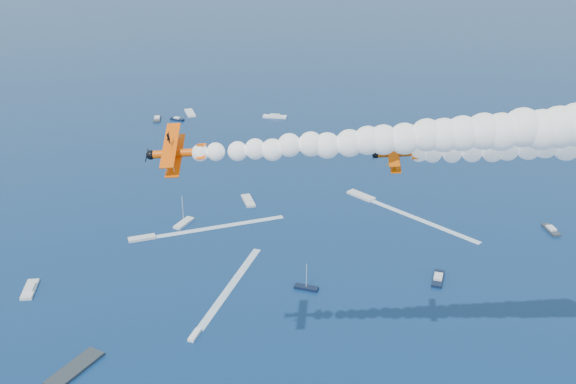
# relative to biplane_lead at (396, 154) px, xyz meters

# --- Properties ---
(biplane_lead) EXTENTS (7.73, 9.42, 7.45)m
(biplane_lead) POSITION_rel_biplane_lead_xyz_m (0.00, 0.00, 0.00)
(biplane_lead) COLOR #D65004
(biplane_trail) EXTENTS (10.28, 12.30, 9.09)m
(biplane_trail) POSITION_rel_biplane_lead_xyz_m (-29.66, -9.47, 1.17)
(biplane_trail) COLOR #FF5405
(smoke_trail_trail) EXTENTS (64.77, 31.01, 11.21)m
(smoke_trail_trail) POSITION_rel_biplane_lead_xyz_m (1.24, -2.85, 3.59)
(smoke_trail_trail) COLOR white
(spectator_boats) EXTENTS (215.94, 175.45, 0.70)m
(spectator_boats) POSITION_rel_biplane_lead_xyz_m (-19.96, 94.73, -54.98)
(spectator_boats) COLOR white
(spectator_boats) RESTS_ON ground
(boat_wakes) EXTENTS (98.70, 157.25, 0.04)m
(boat_wakes) POSITION_rel_biplane_lead_xyz_m (-18.23, 93.17, -55.30)
(boat_wakes) COLOR white
(boat_wakes) RESTS_ON ground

